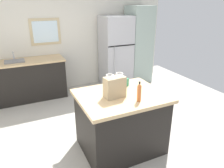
{
  "coord_description": "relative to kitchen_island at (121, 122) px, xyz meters",
  "views": [
    {
      "loc": [
        -1.27,
        -2.53,
        2.12
      ],
      "look_at": [
        0.01,
        0.16,
        0.94
      ],
      "focal_mm": 33.97,
      "sensor_mm": 36.0,
      "label": 1
    }
  ],
  "objects": [
    {
      "name": "back_wall",
      "position": [
        -0.01,
        2.83,
        0.94
      ],
      "size": [
        5.2,
        0.13,
        2.78
      ],
      "color": "silver",
      "rests_on": "ground"
    },
    {
      "name": "small_box",
      "position": [
        0.19,
        0.26,
        0.5
      ],
      "size": [
        0.15,
        0.13,
        0.12
      ],
      "primitive_type": "cube",
      "rotation": [
        0.0,
        0.0,
        0.48
      ],
      "color": "#388E66",
      "rests_on": "kitchen_island"
    },
    {
      "name": "sink_counter",
      "position": [
        -1.06,
        2.45,
        0.01
      ],
      "size": [
        1.59,
        0.64,
        1.09
      ],
      "color": "black",
      "rests_on": "ground"
    },
    {
      "name": "bottle",
      "position": [
        0.11,
        -0.28,
        0.56
      ],
      "size": [
        0.05,
        0.05,
        0.27
      ],
      "color": "#C66633",
      "rests_on": "kitchen_island"
    },
    {
      "name": "refrigerator",
      "position": [
        1.11,
        2.42,
        0.44
      ],
      "size": [
        0.73,
        0.69,
        1.78
      ],
      "color": "#B7B7BC",
      "rests_on": "ground"
    },
    {
      "name": "tall_cabinet",
      "position": [
        1.79,
        2.42,
        0.55
      ],
      "size": [
        0.58,
        0.61,
        2.0
      ],
      "color": "#9EB2A8",
      "rests_on": "ground"
    },
    {
      "name": "kitchen_island",
      "position": [
        0.0,
        0.0,
        0.0
      ],
      "size": [
        1.21,
        0.98,
        0.89
      ],
      "color": "black",
      "rests_on": "ground"
    },
    {
      "name": "shopping_bag",
      "position": [
        -0.12,
        -0.03,
        0.59
      ],
      "size": [
        0.29,
        0.18,
        0.33
      ],
      "color": "tan",
      "rests_on": "kitchen_island"
    },
    {
      "name": "ground",
      "position": [
        -0.01,
        0.14,
        -0.45
      ],
      "size": [
        6.44,
        6.44,
        0.0
      ],
      "primitive_type": "plane",
      "color": "#ADA89E"
    }
  ]
}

